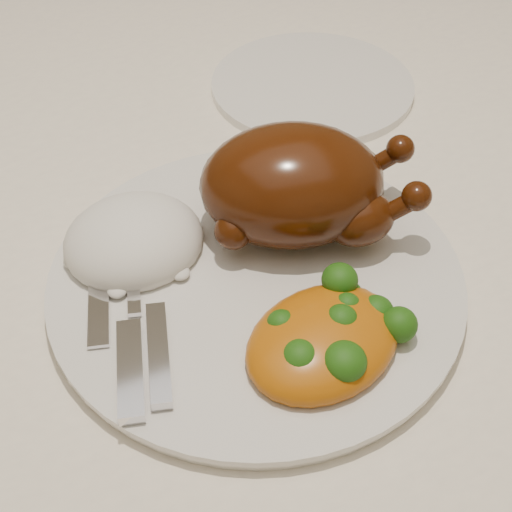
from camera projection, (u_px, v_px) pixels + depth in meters
name	position (u px, v px, depth m)	size (l,w,h in m)	color
dining_table	(153.00, 323.00, 0.66)	(1.60, 0.90, 0.76)	brown
tablecloth	(144.00, 268.00, 0.61)	(1.73, 1.03, 0.18)	silver
dinner_plate	(256.00, 281.00, 0.55)	(0.31, 0.31, 0.01)	silver
side_plate	(312.00, 85.00, 0.75)	(0.21, 0.21, 0.01)	silver
roast_chicken	(298.00, 185.00, 0.55)	(0.19, 0.15, 0.09)	#451C07
rice_mound	(134.00, 241.00, 0.55)	(0.11, 0.10, 0.06)	white
mac_and_cheese	(330.00, 336.00, 0.49)	(0.14, 0.12, 0.05)	#BE550C
cutlery	(133.00, 332.00, 0.50)	(0.06, 0.19, 0.01)	silver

